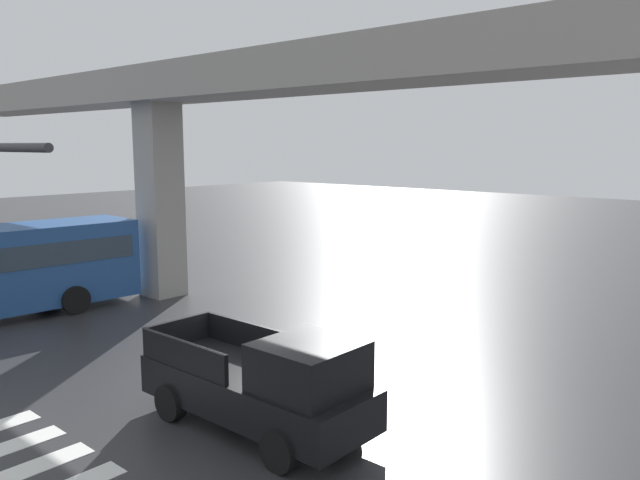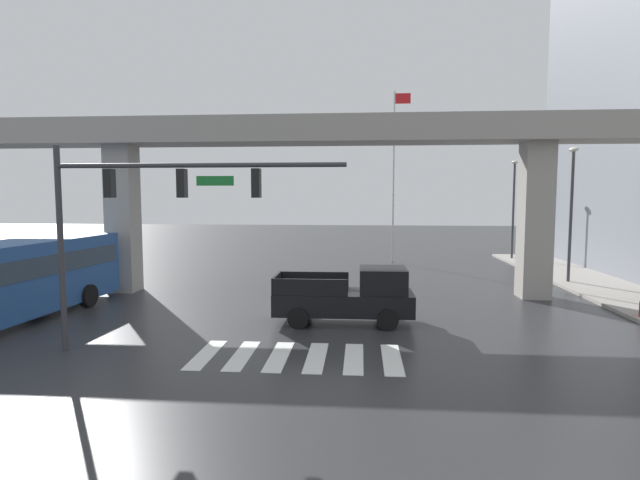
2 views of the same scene
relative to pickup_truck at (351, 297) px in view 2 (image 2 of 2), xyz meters
name	(u,v)px [view 2 (image 2 of 2)]	position (x,y,z in m)	size (l,w,h in m)	color
ground_plane	(315,312)	(-1.50, 1.68, -0.99)	(120.00, 120.00, 0.00)	#2D2D30
crosswalk_stripes	(298,357)	(-1.50, -4.08, -0.98)	(6.05, 2.80, 0.01)	silver
elevated_overpass	(322,143)	(-1.50, 5.40, 6.20)	(51.90, 2.49, 8.35)	#9E9991
pickup_truck	(351,297)	(0.00, 0.00, 0.00)	(5.12, 2.13, 2.08)	black
city_bus	(7,277)	(-12.63, -1.07, 0.73)	(3.29, 10.94, 2.99)	#234C8C
traffic_signal_mast	(145,201)	(-6.02, -3.98, 3.56)	(8.69, 0.32, 6.20)	#38383D
street_lamp_mid_block	(572,199)	(11.39, 9.17, 3.57)	(0.44, 0.70, 7.24)	#38383D
street_lamp_far_north	(514,198)	(11.39, 19.27, 3.57)	(0.44, 0.70, 7.24)	#38383D
flagpole	(395,166)	(2.67, 17.38, 5.79)	(1.16, 0.12, 11.90)	silver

